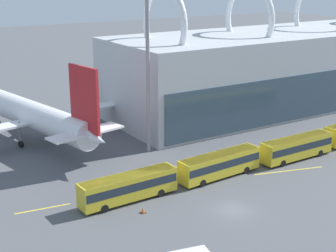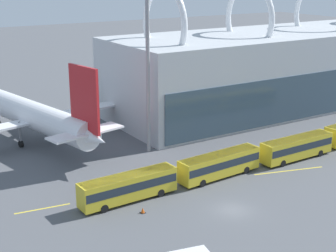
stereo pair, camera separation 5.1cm
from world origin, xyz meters
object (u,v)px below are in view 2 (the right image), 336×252
Objects in this scene: airliner_at_gate_near at (33,115)px; shuttle_bus_2 at (297,147)px; shuttle_bus_1 at (220,164)px; floodlight_mast at (148,58)px; traffic_cone_0 at (143,210)px; shuttle_bus_0 at (128,186)px; airliner_at_gate_far at (250,63)px.

airliner_at_gate_near reaches higher than shuttle_bus_2.
shuttle_bus_2 is (14.08, -0.55, 0.00)m from shuttle_bus_1.
airliner_at_gate_near reaches higher than shuttle_bus_1.
shuttle_bus_1 and shuttle_bus_2 have the same top height.
shuttle_bus_1 is 19.42m from floodlight_mast.
floodlight_mast reaches higher than airliner_at_gate_near.
airliner_at_gate_near is 1.59× the size of floodlight_mast.
airliner_at_gate_near is at bearing 94.21° from traffic_cone_0.
floodlight_mast is (-16.92, 14.89, 12.78)m from shuttle_bus_2.
floodlight_mast is at bearing 97.43° from shuttle_bus_1.
shuttle_bus_2 is 28.56m from traffic_cone_0.
traffic_cone_0 is (2.33, -31.65, -4.41)m from airliner_at_gate_near.
shuttle_bus_1 is 14.84m from traffic_cone_0.
airliner_at_gate_near is 3.12× the size of shuttle_bus_0.
traffic_cone_0 is at bearing -94.03° from shuttle_bus_0.
traffic_cone_0 is (-28.32, -3.30, -1.66)m from shuttle_bus_2.
airliner_at_gate_far is at bearing 35.43° from shuttle_bus_0.
airliner_at_gate_near is 3.13× the size of shuttle_bus_2.
airliner_at_gate_far reaches higher than traffic_cone_0.
airliner_at_gate_near is 59.96m from airliner_at_gate_far.
shuttle_bus_2 is at bearing -5.98° from shuttle_bus_1.
shuttle_bus_0 is 28.17m from shuttle_bus_2.
traffic_cone_0 is at bearing -122.06° from floodlight_mast.
airliner_at_gate_near is 3.10× the size of shuttle_bus_1.
shuttle_bus_1 is (-41.64, -42.20, -3.65)m from airliner_at_gate_far.
airliner_at_gate_near is 28.13m from shuttle_bus_0.
shuttle_bus_0 is at bearing 87.74° from traffic_cone_0.
traffic_cone_0 is (-11.40, -18.20, -14.44)m from floodlight_mast.
floodlight_mast is at bearing 50.30° from shuttle_bus_0.
floodlight_mast reaches higher than shuttle_bus_0.
airliner_at_gate_near is 32.04m from traffic_cone_0.
floodlight_mast is 38.04× the size of traffic_cone_0.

